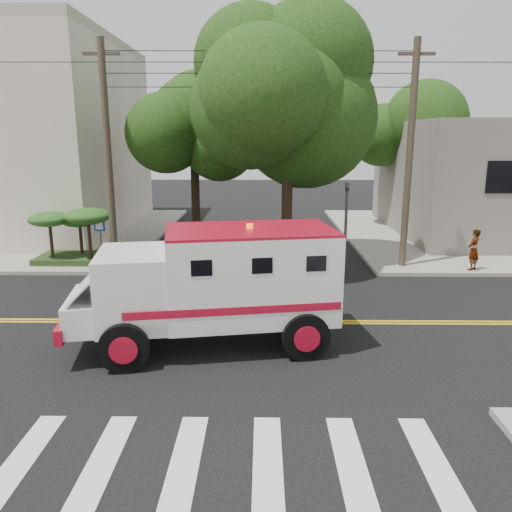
{
  "coord_description": "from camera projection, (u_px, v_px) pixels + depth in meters",
  "views": [
    {
      "loc": [
        0.5,
        -13.94,
        5.36
      ],
      "look_at": [
        0.29,
        1.72,
        1.6
      ],
      "focal_mm": 35.0,
      "sensor_mm": 36.0,
      "label": 1
    }
  ],
  "objects": [
    {
      "name": "utility_pole_right",
      "position": [
        409.0,
        159.0,
        19.7
      ],
      "size": [
        0.28,
        0.28,
        9.0
      ],
      "primitive_type": "cylinder",
      "color": "#382D23",
      "rests_on": "ground"
    },
    {
      "name": "utility_pole_left",
      "position": [
        108.0,
        159.0,
        19.66
      ],
      "size": [
        0.28,
        0.28,
        9.0
      ],
      "primitive_type": "cylinder",
      "color": "#382D23",
      "rests_on": "ground"
    },
    {
      "name": "tree_left",
      "position": [
        199.0,
        129.0,
        24.96
      ],
      "size": [
        4.48,
        4.2,
        7.7
      ],
      "color": "black",
      "rests_on": "ground"
    },
    {
      "name": "armored_truck",
      "position": [
        216.0,
        280.0,
        12.8
      ],
      "size": [
        7.11,
        3.66,
        3.09
      ],
      "rotation": [
        0.0,
        0.0,
        0.17
      ],
      "color": "silver",
      "rests_on": "ground"
    },
    {
      "name": "sidewalk_nw",
      "position": [
        14.0,
        233.0,
        28.09
      ],
      "size": [
        17.0,
        17.0,
        0.15
      ],
      "primitive_type": "cube",
      "color": "gray",
      "rests_on": "ground"
    },
    {
      "name": "tree_main",
      "position": [
        300.0,
        87.0,
        19.14
      ],
      "size": [
        6.08,
        5.7,
        9.85
      ],
      "color": "black",
      "rests_on": "ground"
    },
    {
      "name": "tree_right",
      "position": [
        408.0,
        123.0,
        28.6
      ],
      "size": [
        4.8,
        4.5,
        8.2
      ],
      "color": "black",
      "rests_on": "ground"
    },
    {
      "name": "accessibility_sign",
      "position": [
        100.0,
        236.0,
        20.57
      ],
      "size": [
        0.45,
        0.1,
        2.02
      ],
      "color": "#3F3F42",
      "rests_on": "ground"
    },
    {
      "name": "pedestrian_a",
      "position": [
        474.0,
        250.0,
        19.81
      ],
      "size": [
        0.71,
        0.7,
        1.65
      ],
      "primitive_type": "imported",
      "rotation": [
        0.0,
        0.0,
        3.9
      ],
      "color": "gray",
      "rests_on": "sidewalk_ne"
    },
    {
      "name": "traffic_signal",
      "position": [
        346.0,
        218.0,
        19.68
      ],
      "size": [
        0.15,
        0.18,
        3.6
      ],
      "color": "#3F3F42",
      "rests_on": "ground"
    },
    {
      "name": "ground",
      "position": [
        245.0,
        322.0,
        14.81
      ],
      "size": [
        100.0,
        100.0,
        0.0
      ],
      "primitive_type": "plane",
      "color": "black",
      "rests_on": "ground"
    },
    {
      "name": "sidewalk_ne",
      "position": [
        496.0,
        234.0,
        27.74
      ],
      "size": [
        17.0,
        17.0,
        0.15
      ],
      "primitive_type": "cube",
      "color": "gray",
      "rests_on": "ground"
    },
    {
      "name": "pedestrian_b",
      "position": [
        457.0,
        230.0,
        23.15
      ],
      "size": [
        1.13,
        1.01,
        1.94
      ],
      "primitive_type": "imported",
      "rotation": [
        0.0,
        0.0,
        2.8
      ],
      "color": "gray",
      "rests_on": "sidewalk_ne"
    },
    {
      "name": "palm_planter",
      "position": [
        74.0,
        227.0,
        20.96
      ],
      "size": [
        3.52,
        2.63,
        2.36
      ],
      "color": "#1E3314",
      "rests_on": "sidewalk_nw"
    }
  ]
}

